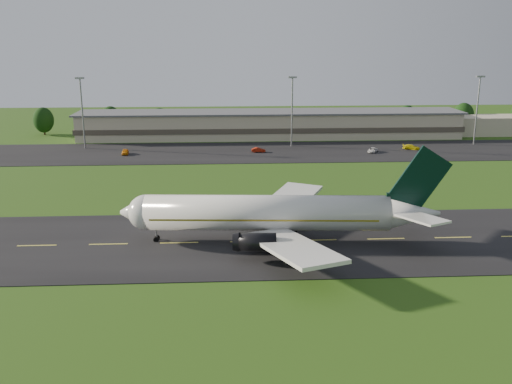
{
  "coord_description": "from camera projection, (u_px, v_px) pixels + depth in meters",
  "views": [
    {
      "loc": [
        -14.58,
        -84.8,
        31.53
      ],
      "look_at": [
        -9.45,
        8.0,
        6.0
      ],
      "focal_mm": 40.0,
      "sensor_mm": 36.0,
      "label": 1
    }
  ],
  "objects": [
    {
      "name": "light_mast_centre",
      "position": [
        292.0,
        103.0,
        164.69
      ],
      "size": [
        2.4,
        1.2,
        20.35
      ],
      "color": "gray",
      "rests_on": "ground"
    },
    {
      "name": "service_vehicle_b",
      "position": [
        258.0,
        150.0,
        159.06
      ],
      "size": [
        3.93,
        1.46,
        1.28
      ],
      "primitive_type": "imported",
      "rotation": [
        0.0,
        0.0,
        1.55
      ],
      "color": "maroon",
      "rests_on": "apron"
    },
    {
      "name": "ground",
      "position": [
        318.0,
        241.0,
        90.77
      ],
      "size": [
        360.0,
        360.0,
        0.0
      ],
      "primitive_type": "plane",
      "color": "#1F4310",
      "rests_on": "ground"
    },
    {
      "name": "service_vehicle_d",
      "position": [
        411.0,
        147.0,
        162.83
      ],
      "size": [
        5.2,
        3.5,
        1.4
      ],
      "primitive_type": "imported",
      "rotation": [
        0.0,
        0.0,
        1.22
      ],
      "color": "yellow",
      "rests_on": "apron"
    },
    {
      "name": "service_vehicle_c",
      "position": [
        373.0,
        150.0,
        158.98
      ],
      "size": [
        3.95,
        4.94,
        1.25
      ],
      "primitive_type": "imported",
      "rotation": [
        0.0,
        0.0,
        -0.49
      ],
      "color": "silver",
      "rests_on": "apron"
    },
    {
      "name": "tree_line",
      "position": [
        368.0,
        117.0,
        193.01
      ],
      "size": [
        197.9,
        8.92,
        9.55
      ],
      "color": "black",
      "rests_on": "ground"
    },
    {
      "name": "light_mast_west",
      "position": [
        82.0,
        104.0,
        161.5
      ],
      "size": [
        2.4,
        1.2,
        20.35
      ],
      "color": "gray",
      "rests_on": "ground"
    },
    {
      "name": "taxiway",
      "position": [
        318.0,
        240.0,
        90.76
      ],
      "size": [
        220.0,
        30.0,
        0.1
      ],
      "primitive_type": "cube",
      "color": "black",
      "rests_on": "ground"
    },
    {
      "name": "light_mast_east",
      "position": [
        478.0,
        102.0,
        167.62
      ],
      "size": [
        2.4,
        1.2,
        20.35
      ],
      "color": "gray",
      "rests_on": "ground"
    },
    {
      "name": "airliner",
      "position": [
        272.0,
        214.0,
        89.09
      ],
      "size": [
        51.3,
        42.08,
        15.57
      ],
      "rotation": [
        0.0,
        0.0,
        -0.07
      ],
      "color": "silver",
      "rests_on": "ground"
    },
    {
      "name": "apron",
      "position": [
        277.0,
        152.0,
        160.08
      ],
      "size": [
        260.0,
        30.0,
        0.1
      ],
      "primitive_type": "cube",
      "color": "black",
      "rests_on": "ground"
    },
    {
      "name": "terminal",
      "position": [
        290.0,
        125.0,
        182.66
      ],
      "size": [
        145.0,
        16.0,
        8.4
      ],
      "color": "tan",
      "rests_on": "ground"
    },
    {
      "name": "service_vehicle_a",
      "position": [
        125.0,
        152.0,
        156.03
      ],
      "size": [
        2.02,
        4.36,
        1.44
      ],
      "primitive_type": "imported",
      "rotation": [
        0.0,
        0.0,
        0.08
      ],
      "color": "orange",
      "rests_on": "apron"
    }
  ]
}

